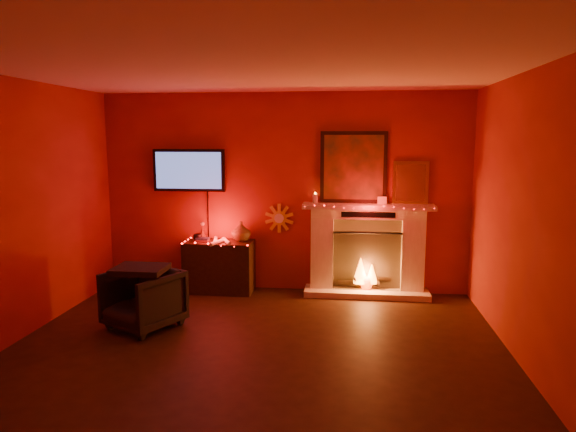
{
  "coord_description": "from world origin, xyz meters",
  "views": [
    {
      "loc": [
        0.89,
        -4.41,
        2.09
      ],
      "look_at": [
        0.16,
        1.7,
        1.15
      ],
      "focal_mm": 32.0,
      "sensor_mm": 36.0,
      "label": 1
    }
  ],
  "objects_px": {
    "fireplace": "(366,241)",
    "sunburst_clock": "(279,218)",
    "console_table": "(220,264)",
    "tv": "(189,170)",
    "armchair": "(143,299)"
  },
  "relations": [
    {
      "from": "tv",
      "to": "console_table",
      "type": "height_order",
      "value": "tv"
    },
    {
      "from": "console_table",
      "to": "armchair",
      "type": "distance_m",
      "value": 1.53
    },
    {
      "from": "tv",
      "to": "console_table",
      "type": "distance_m",
      "value": 1.36
    },
    {
      "from": "tv",
      "to": "armchair",
      "type": "xyz_separation_m",
      "value": [
        -0.04,
        -1.63,
        -1.32
      ]
    },
    {
      "from": "sunburst_clock",
      "to": "armchair",
      "type": "xyz_separation_m",
      "value": [
        -1.29,
        -1.66,
        -0.67
      ]
    },
    {
      "from": "fireplace",
      "to": "sunburst_clock",
      "type": "height_order",
      "value": "fireplace"
    },
    {
      "from": "fireplace",
      "to": "armchair",
      "type": "bearing_deg",
      "value": -147.76
    },
    {
      "from": "tv",
      "to": "sunburst_clock",
      "type": "distance_m",
      "value": 1.41
    },
    {
      "from": "fireplace",
      "to": "armchair",
      "type": "height_order",
      "value": "fireplace"
    },
    {
      "from": "fireplace",
      "to": "sunburst_clock",
      "type": "xyz_separation_m",
      "value": [
        -1.19,
        0.09,
        0.28
      ]
    },
    {
      "from": "fireplace",
      "to": "tv",
      "type": "xyz_separation_m",
      "value": [
        -2.44,
        0.06,
        0.92
      ]
    },
    {
      "from": "fireplace",
      "to": "sunburst_clock",
      "type": "bearing_deg",
      "value": 175.63
    },
    {
      "from": "console_table",
      "to": "sunburst_clock",
      "type": "bearing_deg",
      "value": 15.5
    },
    {
      "from": "console_table",
      "to": "armchair",
      "type": "xyz_separation_m",
      "value": [
        -0.51,
        -1.44,
        -0.06
      ]
    },
    {
      "from": "tv",
      "to": "armchair",
      "type": "relative_size",
      "value": 1.73
    }
  ]
}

